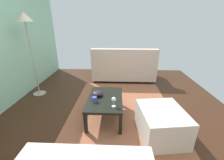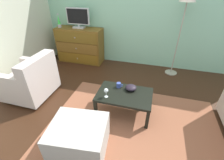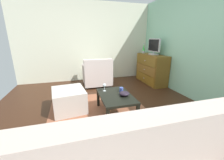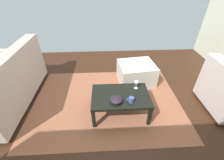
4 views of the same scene
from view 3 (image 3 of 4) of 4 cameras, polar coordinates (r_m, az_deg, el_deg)
ground_plane at (r=2.80m, az=-0.28°, el=-14.05°), size 5.63×4.65×0.05m
wall_accent_rear at (r=3.59m, az=34.42°, el=11.49°), size 5.63×0.12×2.52m
wall_plain_left at (r=4.94m, az=-8.72°, el=14.72°), size 0.12×4.65×2.52m
area_rug at (r=2.58m, az=-3.47°, el=-16.27°), size 2.60×1.90×0.01m
dresser at (r=4.70m, az=15.47°, el=4.29°), size 1.21×0.49×0.90m
tv at (r=4.61m, az=16.50°, el=12.81°), size 0.60×0.18×0.48m
lava_lamp at (r=5.03m, az=12.57°, el=12.16°), size 0.09×0.09×0.33m
coffee_table at (r=2.67m, az=1.50°, el=-6.96°), size 0.88×0.58×0.38m
wine_glass at (r=2.81m, az=-3.08°, el=-2.19°), size 0.07×0.07×0.16m
mug at (r=2.80m, az=3.77°, el=-3.86°), size 0.11×0.08×0.08m
bowl_decorative at (r=2.61m, az=4.99°, el=-5.46°), size 0.18×0.18×0.08m
armchair at (r=4.32m, az=-5.97°, el=2.24°), size 0.80×0.81×0.83m
ottoman at (r=2.99m, az=-16.84°, el=-7.56°), size 0.77×0.68×0.43m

